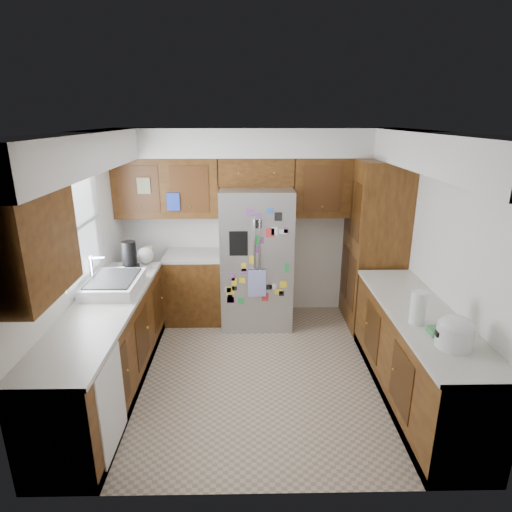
# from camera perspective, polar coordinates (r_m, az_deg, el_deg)

# --- Properties ---
(floor) EXTENTS (3.60, 3.60, 0.00)m
(floor) POSITION_cam_1_polar(r_m,az_deg,el_deg) (4.82, 0.34, -15.01)
(floor) COLOR tan
(floor) RESTS_ON ground
(room_shell) EXTENTS (3.64, 3.24, 2.52)m
(room_shell) POSITION_cam_1_polar(r_m,az_deg,el_deg) (4.47, -1.10, 7.65)
(room_shell) COLOR white
(room_shell) RESTS_ON ground
(left_counter_run) EXTENTS (1.36, 3.20, 0.92)m
(left_counter_run) POSITION_cam_1_polar(r_m,az_deg,el_deg) (4.79, -16.42, -10.10)
(left_counter_run) COLOR #3E1D0C
(left_counter_run) RESTS_ON ground
(right_counter_run) EXTENTS (0.63, 2.25, 0.92)m
(right_counter_run) POSITION_cam_1_polar(r_m,az_deg,el_deg) (4.49, 20.53, -12.72)
(right_counter_run) COLOR #3E1D0C
(right_counter_run) RESTS_ON ground
(pantry) EXTENTS (0.60, 0.90, 2.15)m
(pantry) POSITION_cam_1_polar(r_m,az_deg,el_deg) (5.65, 15.48, 1.42)
(pantry) COLOR #3E1D0C
(pantry) RESTS_ON ground
(fridge) EXTENTS (0.90, 0.79, 1.80)m
(fridge) POSITION_cam_1_polar(r_m,az_deg,el_deg) (5.52, 0.06, -0.19)
(fridge) COLOR #959499
(fridge) RESTS_ON ground
(bridge_cabinet) EXTENTS (0.96, 0.34, 0.35)m
(bridge_cabinet) POSITION_cam_1_polar(r_m,az_deg,el_deg) (5.51, 0.02, 11.24)
(bridge_cabinet) COLOR #3E1D0C
(bridge_cabinet) RESTS_ON fridge
(fridge_top_items) EXTENTS (0.57, 0.29, 0.29)m
(fridge_top_items) POSITION_cam_1_polar(r_m,az_deg,el_deg) (5.45, -0.66, 14.39)
(fridge_top_items) COLOR blue
(fridge_top_items) RESTS_ON bridge_cabinet
(sink_assembly) EXTENTS (0.52, 0.70, 0.37)m
(sink_assembly) POSITION_cam_1_polar(r_m,az_deg,el_deg) (4.66, -18.45, -3.55)
(sink_assembly) COLOR white
(sink_assembly) RESTS_ON left_counter_run
(left_counter_clutter) EXTENTS (0.41, 0.82, 0.38)m
(left_counter_clutter) POSITION_cam_1_polar(r_m,az_deg,el_deg) (5.27, -15.82, -0.09)
(left_counter_clutter) COLOR black
(left_counter_clutter) RESTS_ON left_counter_run
(rice_cooker) EXTENTS (0.29, 0.28, 0.25)m
(rice_cooker) POSITION_cam_1_polar(r_m,az_deg,el_deg) (3.70, 25.04, -9.12)
(rice_cooker) COLOR silver
(rice_cooker) RESTS_ON right_counter_run
(paper_towel) EXTENTS (0.13, 0.13, 0.29)m
(paper_towel) POSITION_cam_1_polar(r_m,az_deg,el_deg) (3.96, 20.79, -6.45)
(paper_towel) COLOR white
(paper_towel) RESTS_ON right_counter_run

